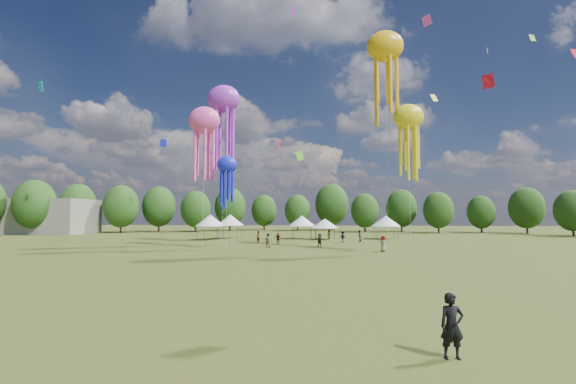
{
  "coord_description": "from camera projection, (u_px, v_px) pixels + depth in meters",
  "views": [
    {
      "loc": [
        3.07,
        -13.24,
        4.3
      ],
      "look_at": [
        0.34,
        15.0,
        6.0
      ],
      "focal_mm": 24.22,
      "sensor_mm": 36.0,
      "label": 1
    }
  ],
  "objects": [
    {
      "name": "hangar",
      "position": [
        7.0,
        216.0,
        91.87
      ],
      "size": [
        40.0,
        12.0,
        8.0
      ],
      "primitive_type": "cube",
      "color": "gray",
      "rests_on": "ground"
    },
    {
      "name": "spectator_near",
      "position": [
        268.0,
        241.0,
        51.13
      ],
      "size": [
        1.13,
        1.03,
        1.89
      ],
      "primitive_type": "imported",
      "rotation": [
        0.0,
        0.0,
        2.71
      ],
      "color": "gray",
      "rests_on": "ground"
    },
    {
      "name": "ground",
      "position": [
        236.0,
        342.0,
        13.19
      ],
      "size": [
        300.0,
        300.0,
        0.0
      ],
      "primitive_type": "plane",
      "color": "#384416",
      "rests_on": "ground"
    },
    {
      "name": "spectators_far",
      "position": [
        331.0,
        238.0,
        57.79
      ],
      "size": [
        17.85,
        24.39,
        1.89
      ],
      "color": "gray",
      "rests_on": "ground"
    },
    {
      "name": "festival_tents",
      "position": [
        289.0,
        221.0,
        70.14
      ],
      "size": [
        36.17,
        10.27,
        4.45
      ],
      "color": "#47474C",
      "rests_on": "ground"
    },
    {
      "name": "show_kites",
      "position": [
        276.0,
        113.0,
        52.38
      ],
      "size": [
        29.3,
        15.29,
        27.01
      ],
      "color": "#FF4BB2",
      "rests_on": "ground"
    },
    {
      "name": "treeline",
      "position": [
        290.0,
        204.0,
        76.06
      ],
      "size": [
        201.57,
        95.24,
        13.43
      ],
      "color": "#38281C",
      "rests_on": "ground"
    },
    {
      "name": "small_kites",
      "position": [
        291.0,
        29.0,
        57.21
      ],
      "size": [
        65.38,
        59.62,
        46.03
      ],
      "color": "#FF4BB2",
      "rests_on": "ground"
    },
    {
      "name": "observer_main",
      "position": [
        452.0,
        326.0,
        11.68
      ],
      "size": [
        0.74,
        0.52,
        1.95
      ],
      "primitive_type": "imported",
      "rotation": [
        0.0,
        0.0,
        0.08
      ],
      "color": "black",
      "rests_on": "ground"
    }
  ]
}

